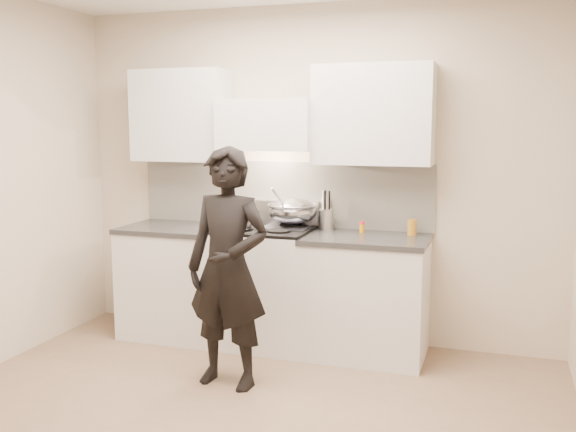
% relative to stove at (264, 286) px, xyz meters
% --- Properties ---
extents(ground_plane, '(4.00, 4.00, 0.00)m').
position_rel_stove_xyz_m(ground_plane, '(0.30, -1.42, -0.47)').
color(ground_plane, '#80644E').
extents(room_shell, '(4.04, 3.54, 2.70)m').
position_rel_stove_xyz_m(room_shell, '(0.24, -1.05, 1.12)').
color(room_shell, '#C6B296').
rests_on(room_shell, ground).
extents(stove, '(0.76, 0.65, 0.96)m').
position_rel_stove_xyz_m(stove, '(0.00, 0.00, 0.00)').
color(stove, silver).
rests_on(stove, ground).
extents(counter_right, '(0.92, 0.67, 0.92)m').
position_rel_stove_xyz_m(counter_right, '(0.83, 0.00, -0.01)').
color(counter_right, silver).
rests_on(counter_right, ground).
extents(counter_left, '(0.82, 0.67, 0.92)m').
position_rel_stove_xyz_m(counter_left, '(-0.78, 0.00, -0.01)').
color(counter_left, silver).
rests_on(counter_left, ground).
extents(wok, '(0.41, 0.50, 0.33)m').
position_rel_stove_xyz_m(wok, '(0.20, 0.14, 0.59)').
color(wok, '#A8A9B1').
rests_on(wok, stove).
extents(stock_pot, '(0.30, 0.28, 0.15)m').
position_rel_stove_xyz_m(stock_pot, '(-0.14, -0.14, 0.56)').
color(stock_pot, '#A8A9B1').
rests_on(stock_pot, stove).
extents(utensil_crock, '(0.12, 0.12, 0.32)m').
position_rel_stove_xyz_m(utensil_crock, '(0.46, 0.19, 0.54)').
color(utensil_crock, '#B0B0B2').
rests_on(utensil_crock, counter_right).
extents(spice_jar, '(0.04, 0.04, 0.09)m').
position_rel_stove_xyz_m(spice_jar, '(0.76, 0.16, 0.49)').
color(spice_jar, orange).
rests_on(spice_jar, counter_right).
extents(oil_glass, '(0.07, 0.07, 0.12)m').
position_rel_stove_xyz_m(oil_glass, '(1.14, 0.17, 0.51)').
color(oil_glass, '#A9741E').
rests_on(oil_glass, counter_right).
extents(person, '(0.63, 0.45, 1.61)m').
position_rel_stove_xyz_m(person, '(0.06, -0.85, 0.33)').
color(person, black).
rests_on(person, ground).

